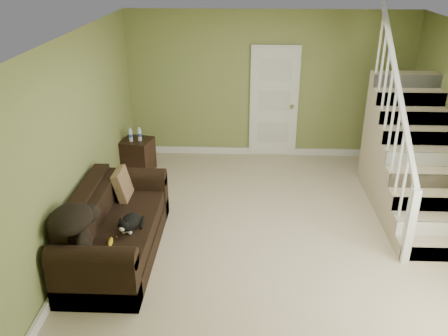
# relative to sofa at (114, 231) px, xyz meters

# --- Properties ---
(floor) EXTENTS (5.00, 5.50, 0.01)m
(floor) POSITION_rel_sofa_xyz_m (2.02, 0.58, -0.33)
(floor) COLOR #C6B68F
(floor) RESTS_ON ground
(ceiling) EXTENTS (5.00, 5.50, 0.01)m
(ceiling) POSITION_rel_sofa_xyz_m (2.02, 0.58, 2.27)
(ceiling) COLOR white
(ceiling) RESTS_ON wall_back
(wall_back) EXTENTS (5.00, 0.04, 2.60)m
(wall_back) POSITION_rel_sofa_xyz_m (2.02, 3.33, 0.97)
(wall_back) COLOR olive
(wall_back) RESTS_ON floor
(wall_front) EXTENTS (5.00, 0.04, 2.60)m
(wall_front) POSITION_rel_sofa_xyz_m (2.02, -2.17, 0.97)
(wall_front) COLOR olive
(wall_front) RESTS_ON floor
(wall_left) EXTENTS (0.04, 5.50, 2.60)m
(wall_left) POSITION_rel_sofa_xyz_m (-0.48, 0.58, 0.97)
(wall_left) COLOR olive
(wall_left) RESTS_ON floor
(baseboard_back) EXTENTS (5.00, 0.04, 0.12)m
(baseboard_back) POSITION_rel_sofa_xyz_m (2.02, 3.30, -0.27)
(baseboard_back) COLOR white
(baseboard_back) RESTS_ON floor
(baseboard_left) EXTENTS (0.04, 5.50, 0.12)m
(baseboard_left) POSITION_rel_sofa_xyz_m (-0.45, 0.58, -0.27)
(baseboard_left) COLOR white
(baseboard_left) RESTS_ON floor
(door) EXTENTS (0.86, 0.12, 2.02)m
(door) POSITION_rel_sofa_xyz_m (2.12, 3.29, 0.68)
(door) COLOR white
(door) RESTS_ON floor
(staircase) EXTENTS (1.00, 2.51, 2.82)m
(staircase) POSITION_rel_sofa_xyz_m (4.01, 1.55, 0.31)
(staircase) COLOR #C6B68F
(staircase) RESTS_ON floor
(sofa) EXTENTS (0.94, 2.17, 0.86)m
(sofa) POSITION_rel_sofa_xyz_m (0.00, 0.00, 0.00)
(sofa) COLOR black
(sofa) RESTS_ON floor
(side_table) EXTENTS (0.57, 0.57, 0.81)m
(side_table) POSITION_rel_sofa_xyz_m (-0.22, 2.45, -0.03)
(side_table) COLOR black
(side_table) RESTS_ON floor
(cat) EXTENTS (0.26, 0.52, 0.25)m
(cat) POSITION_rel_sofa_xyz_m (0.26, -0.19, 0.23)
(cat) COLOR black
(cat) RESTS_ON sofa
(banana) EXTENTS (0.08, 0.20, 0.06)m
(banana) POSITION_rel_sofa_xyz_m (0.11, -0.49, 0.17)
(banana) COLOR gold
(banana) RESTS_ON sofa
(throw_pillow) EXTENTS (0.20, 0.41, 0.42)m
(throw_pillow) POSITION_rel_sofa_xyz_m (-0.01, 0.64, 0.32)
(throw_pillow) COLOR #523B20
(throw_pillow) RESTS_ON sofa
(throw_blanket) EXTENTS (0.61, 0.71, 0.25)m
(throw_blanket) POSITION_rel_sofa_xyz_m (-0.24, -0.66, 0.56)
(throw_blanket) COLOR black
(throw_blanket) RESTS_ON sofa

